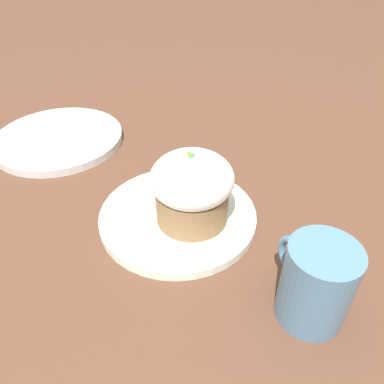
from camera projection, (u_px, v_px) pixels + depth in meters
The scene contains 6 objects.
ground_plane at pixel (178, 219), 0.54m from camera, with size 4.00×4.00×0.00m, color #513323.
dessert_plate at pixel (178, 216), 0.54m from camera, with size 0.22×0.22×0.01m.
carrot_cake at pixel (192, 188), 0.50m from camera, with size 0.11×0.11×0.11m.
spoon at pixel (173, 211), 0.53m from camera, with size 0.12×0.08×0.01m.
coffee_cup at pixel (315, 283), 0.39m from camera, with size 0.10×0.07×0.10m.
side_plate at pixel (59, 139), 0.71m from camera, with size 0.24×0.24×0.01m.
Camera 1 is at (-0.38, 0.14, 0.37)m, focal length 35.00 mm.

